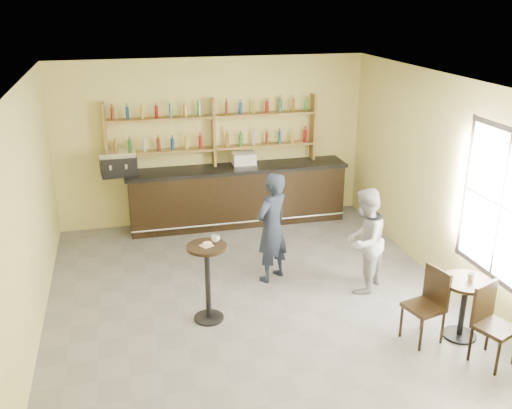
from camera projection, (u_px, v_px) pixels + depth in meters
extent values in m
plane|color=slate|center=(256.00, 303.00, 8.42)|extent=(7.00, 7.00, 0.00)
plane|color=white|center=(256.00, 85.00, 7.31)|extent=(7.00, 7.00, 0.00)
plane|color=#E6DB82|center=(213.00, 141.00, 11.05)|extent=(7.00, 0.00, 7.00)
plane|color=#E6DB82|center=(358.00, 343.00, 4.68)|extent=(7.00, 0.00, 7.00)
plane|color=#E6DB82|center=(25.00, 221.00, 7.19)|extent=(0.00, 7.00, 7.00)
plane|color=#E6DB82|center=(450.00, 185.00, 8.54)|extent=(0.00, 7.00, 7.00)
plane|color=white|center=(501.00, 206.00, 7.41)|extent=(0.00, 2.00, 2.00)
cube|color=white|center=(207.00, 245.00, 7.62)|extent=(0.20, 0.20, 0.00)
torus|color=gold|center=(207.00, 244.00, 7.61)|extent=(0.17, 0.17, 0.05)
imported|color=white|center=(215.00, 239.00, 7.73)|extent=(0.15, 0.15, 0.09)
imported|color=black|center=(272.00, 228.00, 8.85)|extent=(0.77, 0.71, 1.76)
imported|color=white|center=(471.00, 277.00, 7.32)|extent=(0.11, 0.11, 0.10)
imported|color=#9F9FA4|center=(364.00, 241.00, 8.54)|extent=(1.00, 1.00, 1.63)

